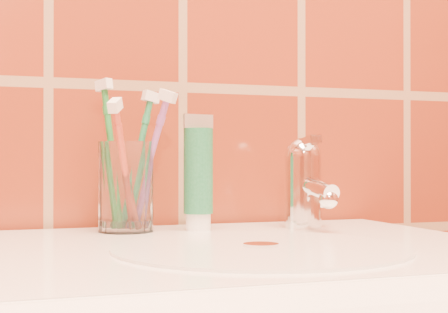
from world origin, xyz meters
name	(u,v)px	position (x,y,z in m)	size (l,w,h in m)	color
glass_tumbler	(126,187)	(-0.10, 1.12, 0.91)	(0.07, 0.07, 0.11)	white
toothpaste_tube	(198,176)	(-0.01, 1.11, 0.92)	(0.04, 0.04, 0.15)	white
faucet	(304,180)	(0.14, 1.09, 0.91)	(0.05, 0.11, 0.12)	white
toothbrush_0	(137,161)	(-0.08, 1.13, 0.94)	(0.06, 0.03, 0.19)	#217B4C
toothbrush_1	(125,169)	(-0.10, 1.09, 0.93)	(0.06, 0.08, 0.17)	#A83624
toothbrush_2	(112,156)	(-0.11, 1.13, 0.95)	(0.04, 0.05, 0.20)	#207832
toothbrush_3	(149,162)	(-0.07, 1.11, 0.94)	(0.06, 0.06, 0.18)	#854799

